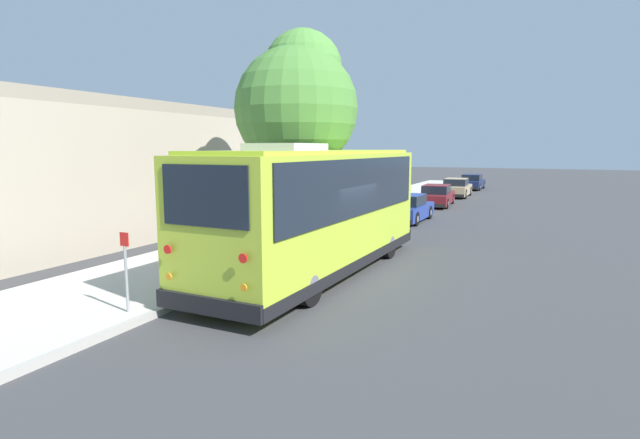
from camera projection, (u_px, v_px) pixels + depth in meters
name	position (u px, v px, depth m)	size (l,w,h in m)	color
ground_plane	(330.00, 276.00, 13.60)	(160.00, 160.00, 0.00)	#3D3D3F
sidewalk_slab	(207.00, 260.00, 15.32)	(80.00, 4.25, 0.15)	beige
curb_strip	(268.00, 267.00, 14.40)	(80.00, 0.14, 0.15)	#AAA69D
shuttle_bus	(318.00, 205.00, 13.65)	(9.72, 2.80, 3.58)	#ADC633
parked_sedan_blue	(407.00, 209.00, 23.74)	(4.14, 1.73, 1.30)	navy
parked_sedan_maroon	(436.00, 196.00, 30.24)	(4.71, 2.01, 1.27)	maroon
parked_sedan_tan	(456.00, 188.00, 35.78)	(4.36, 1.89, 1.33)	tan
parked_sedan_navy	(472.00, 182.00, 42.29)	(4.35, 1.75, 1.27)	#19234C
street_tree	(298.00, 101.00, 17.98)	(4.44, 4.44, 7.61)	brown
sign_post_near	(126.00, 271.00, 10.09)	(0.06, 0.22, 1.65)	gray
sign_post_far	(192.00, 261.00, 11.96)	(0.06, 0.06, 1.29)	gray
fire_hydrant	(345.00, 218.00, 20.95)	(0.22, 0.22, 0.81)	#99999E
building_backdrop	(108.00, 173.00, 21.11)	(20.70, 7.89, 5.20)	tan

